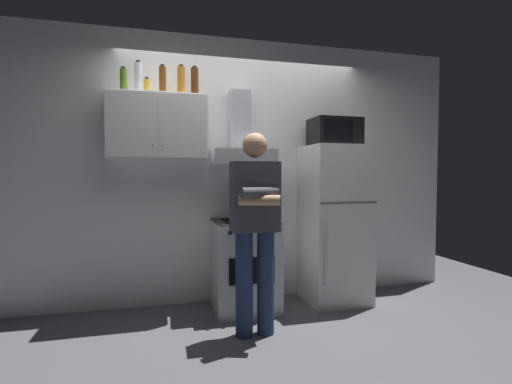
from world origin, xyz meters
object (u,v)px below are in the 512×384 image
bottle_beer_brown (163,80)px  bottle_rum_dark (195,82)px  person_standing (255,225)px  bottle_liquor_amber (181,81)px  upper_cabinet (158,127)px  refrigerator (334,224)px  bottle_olive_oil (123,80)px  bottle_vodka_clear (138,78)px  cooking_pot (261,214)px  range_hood (242,145)px  stove_oven (245,265)px  microwave (334,132)px  bottle_spice_jar (147,86)px

bottle_beer_brown → bottle_rum_dark: bearing=7.3°
person_standing → bottle_rum_dark: size_ratio=5.59×
bottle_liquor_amber → upper_cabinet: bearing=171.4°
upper_cabinet → refrigerator: bearing=-4.1°
bottle_olive_oil → bottle_vodka_clear: size_ratio=0.78×
refrigerator → cooking_pot: (-0.82, -0.12, 0.14)m
upper_cabinet → bottle_rum_dark: 0.56m
upper_cabinet → bottle_beer_brown: bearing=-13.0°
range_hood → bottle_rum_dark: (-0.45, 0.03, 0.59)m
refrigerator → stove_oven: bearing=-180.0°
microwave → bottle_liquor_amber: bearing=177.3°
upper_cabinet → bottle_rum_dark: bearing=4.5°
refrigerator → bottle_vodka_clear: (-1.92, 0.12, 1.39)m
person_standing → bottle_liquor_amber: size_ratio=5.86×
upper_cabinet → cooking_pot: bearing=-14.7°
microwave → bottle_rum_dark: (-1.40, 0.13, 0.45)m
range_hood → bottle_olive_oil: size_ratio=3.21×
microwave → bottle_vodka_clear: size_ratio=1.61×
stove_oven → bottle_olive_oil: bottle_olive_oil is taller
cooking_pot → range_hood: bearing=117.9°
microwave → bottle_rum_dark: bearing=174.6°
person_standing → upper_cabinet: bearing=135.7°
person_standing → bottle_liquor_amber: (-0.53, 0.70, 1.28)m
bottle_rum_dark → bottle_vodka_clear: (-0.51, -0.03, 0.00)m
upper_cabinet → bottle_spice_jar: (-0.09, 0.00, 0.37)m
person_standing → bottle_beer_brown: 1.63m
cooking_pot → bottle_vodka_clear: bottle_vodka_clear is taller
refrigerator → bottle_beer_brown: (-1.70, 0.11, 1.38)m
stove_oven → refrigerator: (0.95, 0.00, 0.37)m
bottle_beer_brown → bottle_liquor_amber: 0.17m
refrigerator → bottle_spice_jar: (-1.84, 0.13, 1.32)m
range_hood → refrigerator: (0.95, -0.13, -0.80)m
cooking_pot → bottle_liquor_amber: 1.45m
range_hood → bottle_rum_dark: size_ratio=2.56×
cooking_pot → bottle_spice_jar: bottle_spice_jar is taller
stove_oven → bottle_vodka_clear: bottle_vodka_clear is taller
bottle_vodka_clear → bottle_rum_dark: bearing=3.1°
bottle_liquor_amber → microwave: bearing=-2.7°
refrigerator → bottle_rum_dark: bearing=173.8°
bottle_rum_dark → bottle_vodka_clear: size_ratio=0.98×
bottle_beer_brown → microwave: bearing=-3.2°
bottle_vodka_clear → person_standing: bearing=-38.5°
bottle_rum_dark → refrigerator: bearing=-6.2°
stove_oven → bottle_olive_oil: 2.05m
bottle_olive_oil → bottle_spice_jar: bearing=1.7°
bottle_spice_jar → bottle_vodka_clear: size_ratio=0.51×
refrigerator → bottle_liquor_amber: bearing=176.6°
person_standing → range_hood: bearing=86.1°
range_hood → bottle_beer_brown: bottle_beer_brown is taller
upper_cabinet → bottle_rum_dark: size_ratio=3.07×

